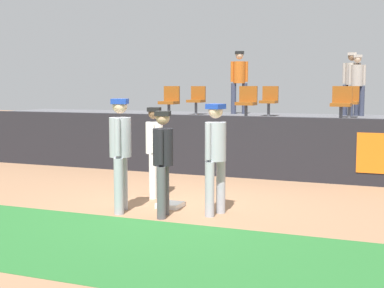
# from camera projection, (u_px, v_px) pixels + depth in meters

# --- Properties ---
(ground_plane) EXTENTS (60.00, 60.00, 0.00)m
(ground_plane) POSITION_uv_depth(u_px,v_px,m) (169.00, 208.00, 9.51)
(ground_plane) COLOR #936B4C
(grass_foreground_strip) EXTENTS (18.00, 2.80, 0.01)m
(grass_foreground_strip) POSITION_uv_depth(u_px,v_px,m) (96.00, 243.00, 7.34)
(grass_foreground_strip) COLOR #26662B
(grass_foreground_strip) RESTS_ON ground_plane
(first_base) EXTENTS (0.40, 0.40, 0.08)m
(first_base) POSITION_uv_depth(u_px,v_px,m) (170.00, 205.00, 9.53)
(first_base) COLOR white
(first_base) RESTS_ON ground_plane
(player_fielder_home) EXTENTS (0.39, 0.55, 1.69)m
(player_fielder_home) POSITION_uv_depth(u_px,v_px,m) (155.00, 146.00, 10.32)
(player_fielder_home) COLOR white
(player_fielder_home) RESTS_ON ground_plane
(player_runner_visitor) EXTENTS (0.45, 0.51, 1.87)m
(player_runner_visitor) POSITION_uv_depth(u_px,v_px,m) (120.00, 147.00, 9.07)
(player_runner_visitor) COLOR #9EA3AD
(player_runner_visitor) RESTS_ON ground_plane
(player_coach_visitor) EXTENTS (0.42, 0.49, 1.80)m
(player_coach_visitor) POSITION_uv_depth(u_px,v_px,m) (215.00, 151.00, 8.87)
(player_coach_visitor) COLOR #9EA3AD
(player_coach_visitor) RESTS_ON ground_plane
(player_umpire) EXTENTS (0.39, 0.46, 1.69)m
(player_umpire) POSITION_uv_depth(u_px,v_px,m) (163.00, 156.00, 8.74)
(player_umpire) COLOR #4C4C51
(player_umpire) RESTS_ON ground_plane
(field_wall) EXTENTS (18.00, 0.26, 1.40)m
(field_wall) POSITION_uv_depth(u_px,v_px,m) (234.00, 146.00, 12.69)
(field_wall) COLOR black
(field_wall) RESTS_ON ground_plane
(bleacher_platform) EXTENTS (18.00, 4.80, 1.24)m
(bleacher_platform) POSITION_uv_depth(u_px,v_px,m) (262.00, 140.00, 15.07)
(bleacher_platform) COLOR #59595E
(bleacher_platform) RESTS_ON ground_plane
(seat_back_left) EXTENTS (0.45, 0.44, 0.84)m
(seat_back_left) POSITION_uv_depth(u_px,v_px,m) (197.00, 99.00, 16.40)
(seat_back_left) COLOR #4C4C51
(seat_back_left) RESTS_ON bleacher_platform
(seat_back_right) EXTENTS (0.46, 0.44, 0.84)m
(seat_back_right) POSITION_uv_depth(u_px,v_px,m) (350.00, 100.00, 14.75)
(seat_back_right) COLOR #4C4C51
(seat_back_right) RESTS_ON bleacher_platform
(seat_front_center) EXTENTS (0.47, 0.44, 0.84)m
(seat_front_center) POSITION_uv_depth(u_px,v_px,m) (247.00, 101.00, 13.96)
(seat_front_center) COLOR #4C4C51
(seat_front_center) RESTS_ON bleacher_platform
(seat_front_left) EXTENTS (0.45, 0.44, 0.84)m
(seat_front_left) POSITION_uv_depth(u_px,v_px,m) (170.00, 100.00, 14.76)
(seat_front_left) COLOR #4C4C51
(seat_front_left) RESTS_ON bleacher_platform
(seat_front_right) EXTENTS (0.47, 0.44, 0.84)m
(seat_front_right) POSITION_uv_depth(u_px,v_px,m) (341.00, 102.00, 13.09)
(seat_front_right) COLOR #4C4C51
(seat_front_right) RESTS_ON bleacher_platform
(seat_back_center) EXTENTS (0.45, 0.44, 0.84)m
(seat_back_center) POSITION_uv_depth(u_px,v_px,m) (269.00, 99.00, 15.57)
(seat_back_center) COLOR #4C4C51
(seat_back_center) RESTS_ON bleacher_platform
(spectator_hooded) EXTENTS (0.49, 0.47, 1.88)m
(spectator_hooded) POSITION_uv_depth(u_px,v_px,m) (239.00, 78.00, 16.67)
(spectator_hooded) COLOR #33384C
(spectator_hooded) RESTS_ON bleacher_platform
(spectator_capped) EXTENTS (0.50, 0.37, 1.78)m
(spectator_capped) POSITION_uv_depth(u_px,v_px,m) (351.00, 79.00, 15.71)
(spectator_capped) COLOR #33384C
(spectator_capped) RESTS_ON bleacher_platform
(spectator_casual) EXTENTS (0.47, 0.39, 1.71)m
(spectator_casual) POSITION_uv_depth(u_px,v_px,m) (357.00, 81.00, 15.49)
(spectator_casual) COLOR #33384C
(spectator_casual) RESTS_ON bleacher_platform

